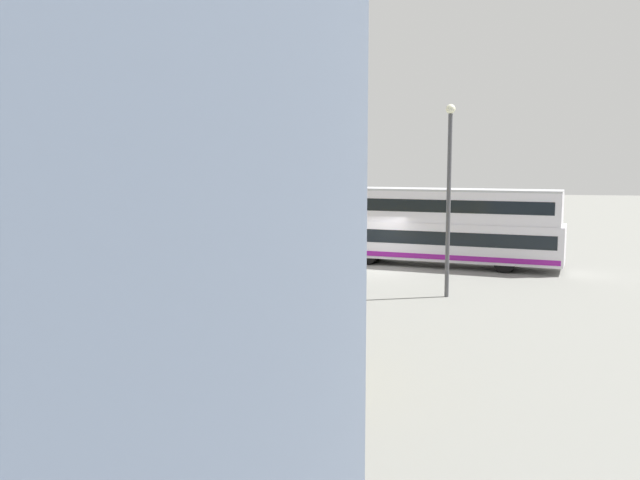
{
  "coord_description": "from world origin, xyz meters",
  "views": [
    {
      "loc": [
        -4.03,
        30.93,
        5.09
      ],
      "look_at": [
        1.56,
        5.26,
        2.02
      ],
      "focal_mm": 37.27,
      "sensor_mm": 36.0,
      "label": 1
    }
  ],
  "objects_px": {
    "pedestrian_crossing": "(325,273)",
    "info_sign": "(188,244)",
    "street_lamp": "(449,186)",
    "double_decker_bus": "(442,226)",
    "tram_yellow": "(42,290)",
    "pedestrian_near_railing": "(302,258)"
  },
  "relations": [
    {
      "from": "tram_yellow",
      "to": "info_sign",
      "type": "height_order",
      "value": "tram_yellow"
    },
    {
      "from": "pedestrian_crossing",
      "to": "street_lamp",
      "type": "height_order",
      "value": "street_lamp"
    },
    {
      "from": "double_decker_bus",
      "to": "info_sign",
      "type": "distance_m",
      "value": 12.65
    },
    {
      "from": "pedestrian_near_railing",
      "to": "pedestrian_crossing",
      "type": "height_order",
      "value": "pedestrian_near_railing"
    },
    {
      "from": "tram_yellow",
      "to": "info_sign",
      "type": "relative_size",
      "value": 5.04
    },
    {
      "from": "info_sign",
      "to": "double_decker_bus",
      "type": "bearing_deg",
      "value": -143.85
    },
    {
      "from": "tram_yellow",
      "to": "street_lamp",
      "type": "bearing_deg",
      "value": -135.62
    },
    {
      "from": "pedestrian_crossing",
      "to": "info_sign",
      "type": "bearing_deg",
      "value": -15.58
    },
    {
      "from": "tram_yellow",
      "to": "pedestrian_crossing",
      "type": "height_order",
      "value": "tram_yellow"
    },
    {
      "from": "double_decker_bus",
      "to": "info_sign",
      "type": "bearing_deg",
      "value": 36.15
    },
    {
      "from": "tram_yellow",
      "to": "pedestrian_crossing",
      "type": "bearing_deg",
      "value": -124.09
    },
    {
      "from": "double_decker_bus",
      "to": "street_lamp",
      "type": "distance_m",
      "value": 8.09
    },
    {
      "from": "pedestrian_crossing",
      "to": "street_lamp",
      "type": "relative_size",
      "value": 0.24
    },
    {
      "from": "double_decker_bus",
      "to": "tram_yellow",
      "type": "bearing_deg",
      "value": 61.15
    },
    {
      "from": "pedestrian_near_railing",
      "to": "info_sign",
      "type": "height_order",
      "value": "info_sign"
    },
    {
      "from": "tram_yellow",
      "to": "double_decker_bus",
      "type": "bearing_deg",
      "value": -118.85
    },
    {
      "from": "tram_yellow",
      "to": "pedestrian_crossing",
      "type": "xyz_separation_m",
      "value": [
        -5.84,
        -8.63,
        -0.77
      ]
    },
    {
      "from": "info_sign",
      "to": "street_lamp",
      "type": "distance_m",
      "value": 10.96
    },
    {
      "from": "double_decker_bus",
      "to": "street_lamp",
      "type": "height_order",
      "value": "street_lamp"
    },
    {
      "from": "tram_yellow",
      "to": "pedestrian_near_railing",
      "type": "distance_m",
      "value": 12.99
    },
    {
      "from": "info_sign",
      "to": "tram_yellow",
      "type": "bearing_deg",
      "value": 92.16
    },
    {
      "from": "double_decker_bus",
      "to": "pedestrian_crossing",
      "type": "height_order",
      "value": "double_decker_bus"
    }
  ]
}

